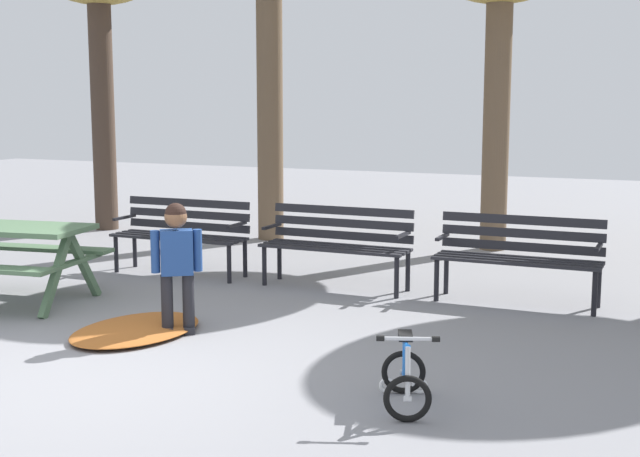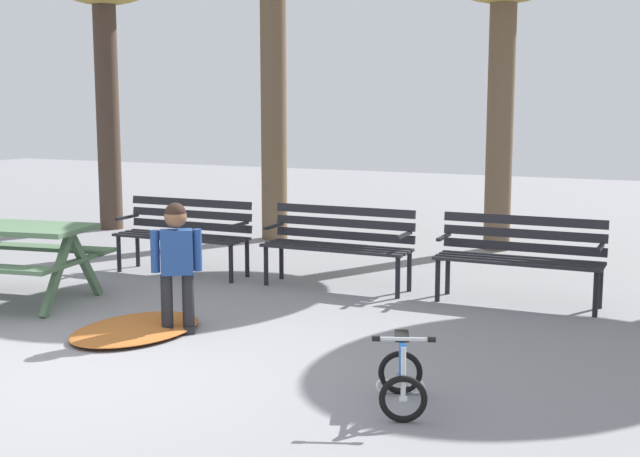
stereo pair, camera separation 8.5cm
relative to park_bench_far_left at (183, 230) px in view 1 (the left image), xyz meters
The scene contains 7 objects.
ground 3.78m from the park_bench_far_left, 67.77° to the right, with size 36.00×36.00×0.00m, color gray.
park_bench_far_left is the anchor object (origin of this frame).
park_bench_left 1.90m from the park_bench_far_left, ahead, with size 1.60×0.47×0.85m.
park_bench_right 3.80m from the park_bench_far_left, ahead, with size 1.61×0.48×0.85m.
child_standing 2.60m from the park_bench_far_left, 57.32° to the right, with size 0.36×0.29×1.12m.
kids_bicycle 4.84m from the park_bench_far_left, 39.29° to the right, with size 0.52×0.63×0.54m.
leaf_pile 2.61m from the park_bench_far_left, 65.41° to the right, with size 1.29×0.90×0.07m, color #9E5623.
Camera 1 is at (4.02, -4.63, 1.96)m, focal length 47.74 mm.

